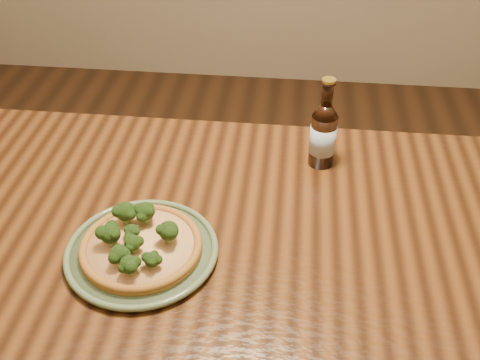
# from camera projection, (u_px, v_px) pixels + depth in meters

# --- Properties ---
(table) EXTENTS (1.60, 0.90, 0.75)m
(table) POSITION_uv_depth(u_px,v_px,m) (265.00, 269.00, 1.25)
(table) COLOR #4C2810
(table) RESTS_ON ground
(plate) EXTENTS (0.31, 0.31, 0.02)m
(plate) POSITION_uv_depth(u_px,v_px,m) (142.00, 251.00, 1.15)
(plate) COLOR #546546
(plate) RESTS_ON table
(pizza) EXTENTS (0.25, 0.25, 0.07)m
(pizza) POSITION_uv_depth(u_px,v_px,m) (140.00, 244.00, 1.13)
(pizza) COLOR #965F21
(pizza) RESTS_ON plate
(beer_bottle) EXTENTS (0.06, 0.06, 0.23)m
(beer_bottle) POSITION_uv_depth(u_px,v_px,m) (323.00, 134.00, 1.35)
(beer_bottle) COLOR black
(beer_bottle) RESTS_ON table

